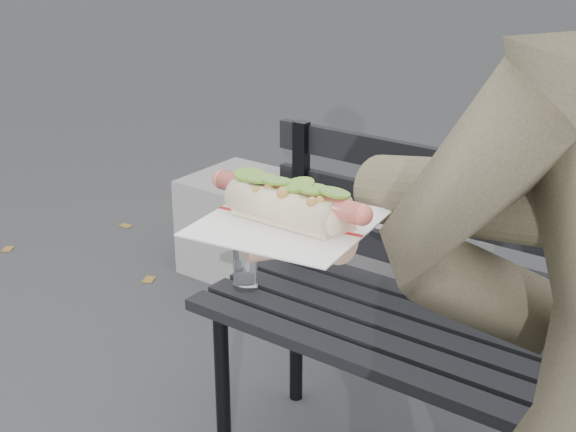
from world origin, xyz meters
name	(u,v)px	position (x,y,z in m)	size (l,w,h in m)	color
park_bench	(498,324)	(0.04, 0.91, 0.52)	(1.50, 0.44, 0.88)	black
concrete_block	(323,247)	(-0.94, 1.64, 0.20)	(1.20, 0.40, 0.40)	slate
held_hotdog	(473,209)	(0.30, 0.06, 1.14)	(0.63, 0.31, 0.20)	#413B2B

